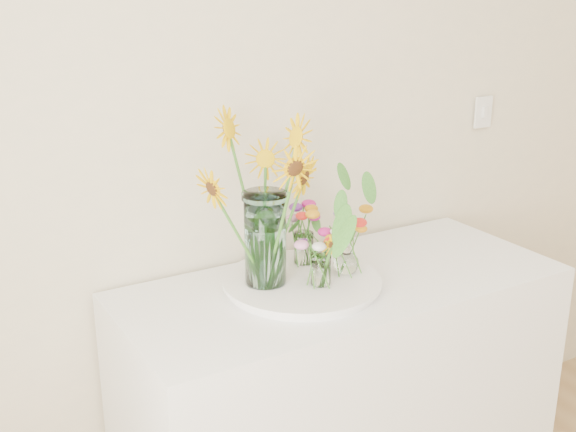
% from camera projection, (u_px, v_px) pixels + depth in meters
% --- Properties ---
extents(counter, '(1.40, 0.60, 0.90)m').
position_uv_depth(counter, '(340.00, 406.00, 2.38)').
color(counter, white).
rests_on(counter, ground_plane).
extents(tray, '(0.46, 0.46, 0.02)m').
position_uv_depth(tray, '(302.00, 284.00, 2.18)').
color(tray, white).
rests_on(tray, counter).
extents(mason_jar, '(0.13, 0.13, 0.29)m').
position_uv_depth(mason_jar, '(265.00, 239.00, 2.10)').
color(mason_jar, '#A3D3D2').
rests_on(mason_jar, tray).
extents(sunflower_bouquet, '(0.70, 0.70, 0.53)m').
position_uv_depth(sunflower_bouquet, '(265.00, 200.00, 2.06)').
color(sunflower_bouquet, '#E8B104').
rests_on(sunflower_bouquet, tray).
extents(small_vase_a, '(0.07, 0.07, 0.10)m').
position_uv_depth(small_vase_a, '(321.00, 270.00, 2.12)').
color(small_vase_a, white).
rests_on(small_vase_a, tray).
extents(wildflower_posy_a, '(0.17, 0.17, 0.19)m').
position_uv_depth(wildflower_posy_a, '(321.00, 256.00, 2.10)').
color(wildflower_posy_a, orange).
rests_on(wildflower_posy_a, tray).
extents(small_vase_b, '(0.10, 0.10, 0.11)m').
position_uv_depth(small_vase_b, '(346.00, 256.00, 2.21)').
color(small_vase_b, white).
rests_on(small_vase_b, tray).
extents(wildflower_posy_b, '(0.22, 0.22, 0.20)m').
position_uv_depth(wildflower_posy_b, '(346.00, 242.00, 2.19)').
color(wildflower_posy_b, orange).
rests_on(wildflower_posy_b, tray).
extents(small_vase_c, '(0.07, 0.07, 0.11)m').
position_uv_depth(small_vase_c, '(304.00, 248.00, 2.28)').
color(small_vase_c, white).
rests_on(small_vase_c, tray).
extents(wildflower_posy_c, '(0.17, 0.17, 0.20)m').
position_uv_depth(wildflower_posy_c, '(304.00, 235.00, 2.26)').
color(wildflower_posy_c, orange).
rests_on(wildflower_posy_c, tray).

